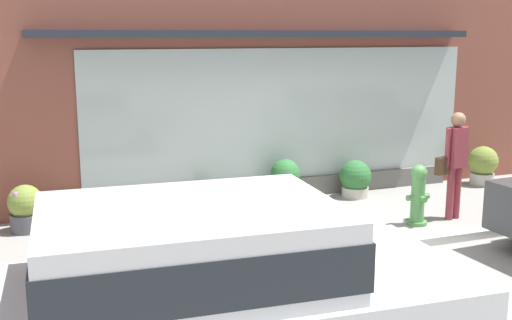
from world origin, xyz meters
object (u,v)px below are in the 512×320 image
Objects in this scene: pedestrian_with_handbag at (455,157)px; parked_car_silver at (207,294)px; potted_plant_near_hydrant at (285,181)px; potted_plant_window_right at (218,197)px; potted_plant_by_entrance at (355,179)px; potted_plant_window_left at (26,208)px; potted_plant_window_center at (483,165)px; fire_hydrant at (418,194)px.

parked_car_silver is at bearing 22.45° from pedestrian_with_handbag.
potted_plant_window_right is at bearing -174.03° from potted_plant_near_hydrant.
potted_plant_by_entrance is 0.95× the size of potted_plant_window_left.
potted_plant_near_hydrant is 4.28m from potted_plant_window_center.
fire_hydrant is 1.24× the size of potted_plant_window_center.
potted_plant_by_entrance is at bearing 92.08° from fire_hydrant.
potted_plant_by_entrance is 1.29× the size of potted_plant_window_right.
fire_hydrant is 3.35m from potted_plant_window_center.
potted_plant_near_hydrant is (-1.40, 0.06, 0.07)m from potted_plant_by_entrance.
parked_car_silver reaches higher than fire_hydrant.
pedestrian_with_handbag reaches higher than potted_plant_window_right.
pedestrian_with_handbag is 2.41× the size of potted_plant_window_left.
parked_car_silver is 7.95× the size of potted_plant_window_right.
parked_car_silver is at bearing -75.72° from potted_plant_window_left.
potted_plant_window_right is (-2.77, 1.80, -0.24)m from fire_hydrant.
potted_plant_near_hydrant is at bearing 64.03° from parked_car_silver.
fire_hydrant is 1.81× the size of potted_plant_window_right.
potted_plant_window_left is at bearing -179.42° from potted_plant_by_entrance.
fire_hydrant is at bearing -87.92° from potted_plant_by_entrance.
potted_plant_window_left is at bearing 107.32° from parked_car_silver.
potted_plant_by_entrance is 5.80m from potted_plant_window_left.
potted_plant_window_left is at bearing 180.00° from potted_plant_window_center.
parked_car_silver is 6.28m from potted_plant_near_hydrant.
pedestrian_with_handbag reaches higher than fire_hydrant.
pedestrian_with_handbag reaches higher than potted_plant_by_entrance.
parked_car_silver is (-4.50, -3.53, 0.44)m from fire_hydrant.
fire_hydrant reaches higher than potted_plant_window_left.
potted_plant_window_left is (-4.40, -0.11, -0.04)m from potted_plant_near_hydrant.
potted_plant_near_hydrant is at bearing -52.79° from pedestrian_with_handbag.
parked_car_silver reaches higher than potted_plant_near_hydrant.
potted_plant_by_entrance is 0.87× the size of potted_plant_near_hydrant.
pedestrian_with_handbag is 6.85m from potted_plant_window_left.
potted_plant_near_hydrant is 1.49× the size of potted_plant_window_right.
pedestrian_with_handbag is 2.55× the size of potted_plant_by_entrance.
potted_plant_window_right is 5.59m from potted_plant_window_center.
potted_plant_near_hydrant is at bearing 178.46° from potted_plant_window_center.
potted_plant_window_left is 8.68m from potted_plant_window_center.
parked_car_silver is 7.02m from potted_plant_by_entrance.
pedestrian_with_handbag is 6.34m from parked_car_silver.
potted_plant_window_center is (2.88, -0.06, 0.07)m from potted_plant_by_entrance.
pedestrian_with_handbag is at bearing 4.88° from fire_hydrant.
parked_car_silver is at bearing -143.79° from potted_plant_window_center.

